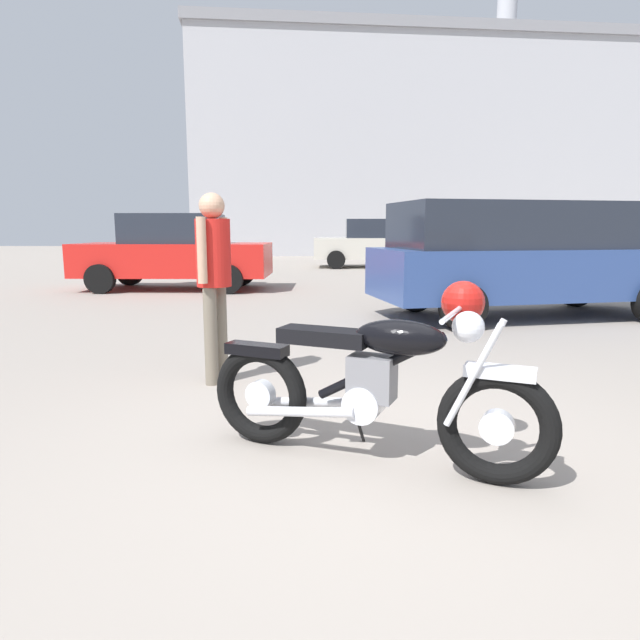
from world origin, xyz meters
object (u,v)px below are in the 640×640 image
at_px(bystander, 214,268).
at_px(dark_sedan_left, 375,243).
at_px(red_hatchback_near, 523,256).
at_px(pale_sedan_back, 174,252).
at_px(vintage_motorcycle, 379,380).
at_px(white_estate_far, 555,249).

xyz_separation_m(bystander, dark_sedan_left, (3.06, 14.53, -0.18)).
bearing_deg(red_hatchback_near, pale_sedan_back, 136.71).
height_order(vintage_motorcycle, white_estate_far, white_estate_far).
bearing_deg(white_estate_far, pale_sedan_back, 20.71).
height_order(white_estate_far, dark_sedan_left, same).
height_order(pale_sedan_back, white_estate_far, same).
bearing_deg(bystander, dark_sedan_left, -82.67).
height_order(bystander, pale_sedan_back, pale_sedan_back).
distance_m(vintage_motorcycle, red_hatchback_near, 6.02).
distance_m(bystander, white_estate_far, 11.92).
relative_size(bystander, red_hatchback_near, 0.34).
bearing_deg(dark_sedan_left, bystander, 80.43).
relative_size(white_estate_far, dark_sedan_left, 1.04).
relative_size(bystander, pale_sedan_back, 0.39).
height_order(pale_sedan_back, dark_sedan_left, same).
relative_size(pale_sedan_back, dark_sedan_left, 1.00).
xyz_separation_m(pale_sedan_back, red_hatchback_near, (6.29, -3.99, 0.10)).
bearing_deg(red_hatchback_near, bystander, -149.64).
bearing_deg(dark_sedan_left, vintage_motorcycle, 85.92).
height_order(red_hatchback_near, white_estate_far, red_hatchback_near).
height_order(red_hatchback_near, dark_sedan_left, red_hatchback_near).
relative_size(pale_sedan_back, red_hatchback_near, 0.86).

